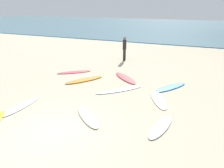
# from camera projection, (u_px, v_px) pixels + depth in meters

# --- Properties ---
(ground_plane) EXTENTS (120.00, 120.00, 0.00)m
(ground_plane) POSITION_uv_depth(u_px,v_px,m) (52.00, 132.00, 8.23)
(ground_plane) COLOR beige
(ocean_water) EXTENTS (120.00, 40.00, 0.08)m
(ocean_water) POSITION_uv_depth(u_px,v_px,m) (192.00, 28.00, 42.26)
(ocean_water) COLOR slate
(ocean_water) RESTS_ON ground_plane
(surfboard_0) EXTENTS (1.91, 1.81, 0.08)m
(surfboard_0) POSITION_uv_depth(u_px,v_px,m) (88.00, 116.00, 9.26)
(surfboard_0) COLOR #E7E9BF
(surfboard_0) RESTS_ON ground_plane
(surfboard_1) EXTENTS (1.95, 1.86, 0.06)m
(surfboard_1) POSITION_uv_depth(u_px,v_px,m) (74.00, 72.00, 15.21)
(surfboard_1) COLOR #D84C5F
(surfboard_1) RESTS_ON ground_plane
(surfboard_2) EXTENTS (0.74, 2.08, 0.07)m
(surfboard_2) POSITION_uv_depth(u_px,v_px,m) (161.00, 126.00, 8.52)
(surfboard_2) COLOR silver
(surfboard_2) RESTS_ON ground_plane
(surfboard_4) EXTENTS (1.58, 2.29, 0.08)m
(surfboard_4) POSITION_uv_depth(u_px,v_px,m) (170.00, 87.00, 12.44)
(surfboard_4) COLOR #4391E3
(surfboard_4) RESTS_ON ground_plane
(surfboard_5) EXTENTS (1.70, 2.40, 0.09)m
(surfboard_5) POSITION_uv_depth(u_px,v_px,m) (84.00, 80.00, 13.64)
(surfboard_5) COLOR orange
(surfboard_5) RESTS_ON ground_plane
(surfboard_6) EXTENTS (2.06, 2.32, 0.06)m
(surfboard_6) POSITION_uv_depth(u_px,v_px,m) (119.00, 90.00, 12.12)
(surfboard_6) COLOR silver
(surfboard_6) RESTS_ON ground_plane
(surfboard_7) EXTENTS (0.67, 2.35, 0.06)m
(surfboard_7) POSITION_uv_depth(u_px,v_px,m) (21.00, 106.00, 10.23)
(surfboard_7) COLOR white
(surfboard_7) RESTS_ON ground_plane
(surfboard_8) EXTENTS (1.55, 2.41, 0.06)m
(surfboard_8) POSITION_uv_depth(u_px,v_px,m) (158.00, 99.00, 10.97)
(surfboard_8) COLOR silver
(surfboard_8) RESTS_ON ground_plane
(surfboard_9) EXTENTS (2.15, 2.11, 0.08)m
(surfboard_9) POSITION_uv_depth(u_px,v_px,m) (125.00, 78.00, 14.01)
(surfboard_9) COLOR #D14D51
(surfboard_9) RESTS_ON ground_plane
(beachgoer_near) EXTENTS (0.28, 0.34, 1.83)m
(beachgoer_near) POSITION_uv_depth(u_px,v_px,m) (124.00, 47.00, 18.04)
(beachgoer_near) COLOR black
(beachgoer_near) RESTS_ON ground_plane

